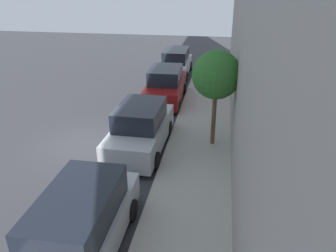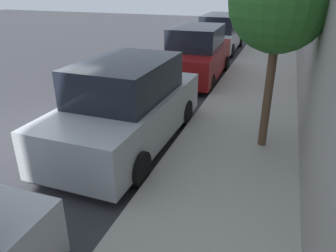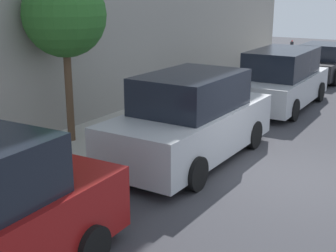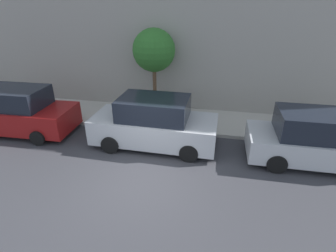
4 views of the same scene
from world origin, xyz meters
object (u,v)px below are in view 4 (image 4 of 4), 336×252
(parked_suv_fourth, at_px, (18,112))
(street_tree, at_px, (154,51))
(parked_minivan_second, at_px, (322,140))
(parked_suv_third, at_px, (154,123))

(parked_suv_fourth, bearing_deg, street_tree, -60.79)
(parked_minivan_second, xyz_separation_m, parked_suv_fourth, (0.11, 12.01, 0.01))
(parked_suv_fourth, bearing_deg, parked_minivan_second, -90.51)
(parked_suv_third, bearing_deg, parked_minivan_second, -91.07)
(parked_suv_third, distance_m, parked_suv_fourth, 6.03)
(parked_suv_fourth, xyz_separation_m, street_tree, (2.98, -5.33, 2.22))
(parked_suv_third, xyz_separation_m, parked_suv_fourth, (-0.00, 6.03, 0.00))
(parked_suv_third, bearing_deg, parked_suv_fourth, 90.04)
(parked_suv_third, distance_m, street_tree, 3.78)
(parked_minivan_second, bearing_deg, parked_suv_third, 88.93)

